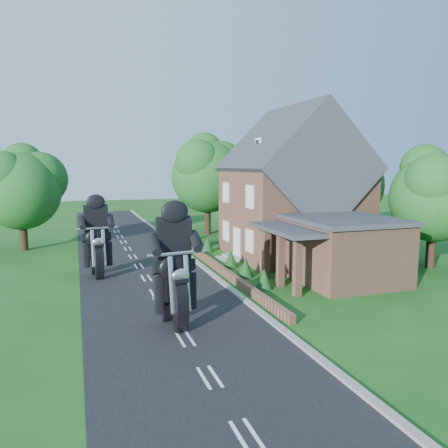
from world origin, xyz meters
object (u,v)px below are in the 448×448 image
object	(u,v)px
motorcycle_lead	(175,309)
house	(293,193)
garden_wall	(210,262)
annex	(341,248)
motorcycle_follow	(98,265)

from	to	relation	value
motorcycle_lead	house	bearing A→B (deg)	-141.85
house	garden_wall	bearing A→B (deg)	-170.83
motorcycle_lead	annex	bearing A→B (deg)	-165.82
garden_wall	motorcycle_follow	bearing A→B (deg)	-172.97
garden_wall	motorcycle_lead	size ratio (longest dim) A/B	13.97
annex	house	bearing A→B (deg)	84.76
house	motorcycle_follow	distance (m)	13.62
garden_wall	motorcycle_follow	xyz separation A→B (m)	(-6.80, -0.84, 0.49)
annex	motorcycle_lead	bearing A→B (deg)	-158.67
garden_wall	house	bearing A→B (deg)	9.17
annex	motorcycle_lead	xyz separation A→B (m)	(-9.95, -3.89, -1.03)
annex	motorcycle_follow	bearing A→B (deg)	158.15
motorcycle_follow	house	bearing A→B (deg)	-177.87
garden_wall	house	size ratio (longest dim) A/B	2.15
annex	motorcycle_follow	world-z (taller)	annex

